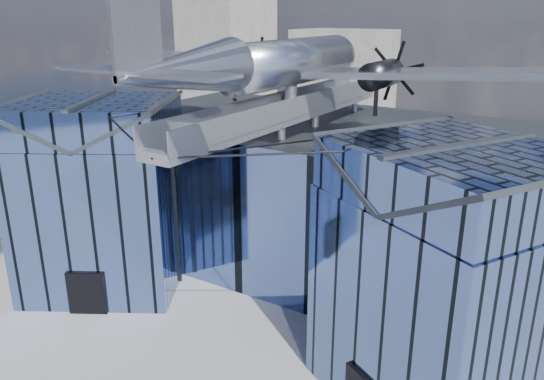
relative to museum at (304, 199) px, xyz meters
The scene contains 4 objects.
ground_plane 8.03m from the museum, 90.00° to the right, with size 120.00×120.00×0.00m, color gray.
museum is the anchor object (origin of this frame).
bg_towers 44.92m from the museum, 88.14° to the left, with size 77.00×24.50×26.00m.
tree_side_w 24.93m from the museum, 164.26° to the left, with size 4.41×4.41×5.62m.
Camera 1 is at (14.76, -21.68, 16.65)m, focal length 35.00 mm.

